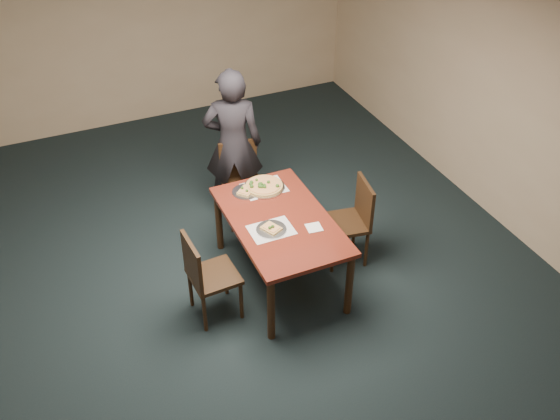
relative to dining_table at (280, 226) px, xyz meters
name	(u,v)px	position (x,y,z in m)	size (l,w,h in m)	color
ground	(252,297)	(-0.37, -0.14, -0.66)	(8.00, 8.00, 0.00)	black
room_shell	(246,142)	(-0.37, -0.14, 1.08)	(8.00, 8.00, 8.00)	tan
dining_table	(280,226)	(0.00, 0.00, 0.00)	(0.90, 1.50, 0.75)	#541910
chair_far	(241,177)	(0.03, 1.13, -0.14)	(0.46, 0.46, 0.91)	black
chair_left	(205,273)	(-0.81, -0.19, -0.14)	(0.44, 0.44, 0.91)	black
chair_right	(353,217)	(0.80, 0.01, -0.14)	(0.48, 0.48, 0.91)	black
diner	(233,144)	(0.01, 1.27, 0.21)	(0.63, 0.41, 1.73)	black
placemat_main	(264,188)	(0.06, 0.53, 0.09)	(0.42, 0.32, 0.00)	white
placemat_near	(271,230)	(-0.14, -0.12, 0.09)	(0.40, 0.30, 0.00)	white
pizza_pan	(264,186)	(0.06, 0.53, 0.12)	(0.41, 0.41, 0.07)	silver
slice_plate_near	(271,229)	(-0.14, -0.13, 0.11)	(0.28, 0.28, 0.06)	silver
slice_plate_far	(246,191)	(-0.14, 0.53, 0.10)	(0.28, 0.28, 0.06)	silver
napkin	(314,228)	(0.23, -0.26, 0.09)	(0.14, 0.14, 0.01)	white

